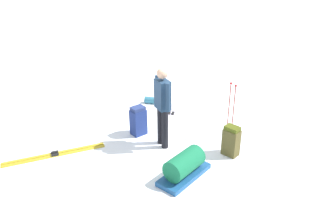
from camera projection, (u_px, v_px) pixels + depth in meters
ground_plane at (168, 140)px, 7.10m from camera, size 80.00×80.00×0.00m
skier_standing at (163, 104)px, 6.51m from camera, size 0.55×0.30×1.70m
ski_pair_near at (55, 154)px, 6.56m from camera, size 0.55×1.97×0.05m
ski_pair_far at (171, 114)px, 8.25m from camera, size 1.86×0.92×0.05m
backpack_large_dark at (138, 121)px, 7.21m from camera, size 0.37×0.39×0.67m
backpack_bright at (231, 141)px, 6.45m from camera, size 0.38×0.36×0.63m
ski_poles_planted_near at (231, 108)px, 6.96m from camera, size 0.22×0.11×1.24m
gear_sled at (184, 166)px, 5.83m from camera, size 1.03×1.12×0.49m
sleeping_mat_rolled at (155, 101)px, 8.81m from camera, size 0.40×0.57×0.18m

